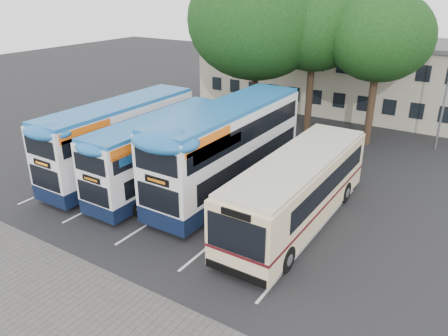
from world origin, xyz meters
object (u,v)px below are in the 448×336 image
at_px(tree_left, 257,20).
at_px(bus_single, 299,186).
at_px(tree_right, 380,37).
at_px(tree_mid, 315,25).
at_px(bus_dd_right, 229,145).
at_px(bus_dd_mid, 162,150).
at_px(bus_dd_left, 122,136).

height_order(tree_left, bus_single, tree_left).
bearing_deg(bus_single, tree_right, 91.48).
height_order(tree_mid, tree_right, tree_mid).
relative_size(tree_mid, bus_dd_right, 0.96).
distance_m(tree_right, bus_single, 13.91).
bearing_deg(bus_dd_mid, bus_dd_left, 178.03).
height_order(tree_left, bus_dd_left, tree_left).
relative_size(tree_mid, bus_dd_mid, 1.13).
height_order(tree_right, bus_dd_left, tree_right).
bearing_deg(bus_dd_left, tree_right, 51.32).
distance_m(tree_mid, tree_right, 4.59).
xyz_separation_m(tree_left, bus_single, (8.64, -11.32, -6.25)).
xyz_separation_m(tree_right, bus_dd_mid, (-7.47, -13.28, -5.10)).
relative_size(tree_left, bus_dd_right, 1.08).
relative_size(bus_dd_left, bus_dd_mid, 1.08).
bearing_deg(tree_left, bus_dd_left, -100.83).
distance_m(tree_right, bus_dd_mid, 16.07).
bearing_deg(bus_single, bus_dd_mid, -176.44).
bearing_deg(bus_dd_mid, bus_single, 3.56).
bearing_deg(tree_right, tree_mid, 178.61).
height_order(bus_dd_right, bus_single, bus_dd_right).
relative_size(bus_dd_left, bus_dd_right, 0.92).
xyz_separation_m(tree_right, bus_single, (0.33, -12.79, -5.46)).
height_order(tree_mid, bus_dd_left, tree_mid).
relative_size(tree_mid, tree_right, 1.07).
relative_size(tree_mid, bus_single, 0.99).
height_order(tree_mid, bus_dd_right, tree_mid).
distance_m(tree_mid, bus_single, 15.02).
xyz_separation_m(tree_left, bus_dd_left, (-2.24, -11.70, -5.71)).
relative_size(tree_left, bus_dd_left, 1.18).
bearing_deg(bus_dd_right, bus_dd_mid, -152.76).
bearing_deg(bus_single, bus_dd_right, 165.53).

